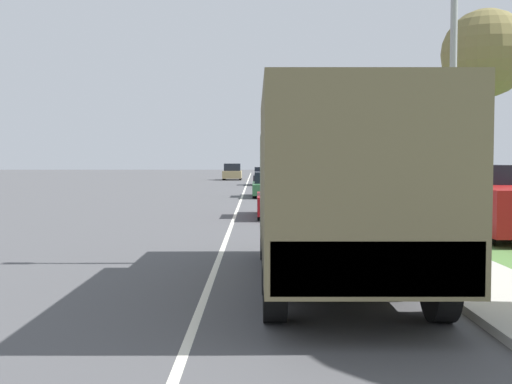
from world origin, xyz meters
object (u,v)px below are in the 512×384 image
object	(u,v)px
lamp_post	(441,36)
pickup_truck	(488,202)
military_truck	(333,183)
car_second_ahead	(267,185)
car_nearest_ahead	(281,198)
car_third_ahead	(261,177)
car_fourth_ahead	(230,173)

from	to	relation	value
lamp_post	pickup_truck	bearing A→B (deg)	59.56
military_truck	pickup_truck	bearing A→B (deg)	53.85
car_second_ahead	pickup_truck	distance (m)	19.23
car_nearest_ahead	lamp_post	bearing A→B (deg)	-75.09
car_nearest_ahead	pickup_truck	distance (m)	7.98
military_truck	car_third_ahead	bearing A→B (deg)	90.87
car_fourth_ahead	lamp_post	size ratio (longest dim) A/B	0.53
military_truck	car_fourth_ahead	bearing A→B (deg)	93.88
pickup_truck	lamp_post	size ratio (longest dim) A/B	0.73
military_truck	lamp_post	bearing A→B (deg)	45.06
car_fourth_ahead	pickup_truck	xyz separation A→B (m)	(8.90, -47.77, 0.19)
car_third_ahead	lamp_post	size ratio (longest dim) A/B	0.59
car_second_ahead	car_third_ahead	xyz separation A→B (m)	(-0.10, 16.34, 0.03)
military_truck	car_second_ahead	bearing A→B (deg)	91.21
military_truck	car_fourth_ahead	size ratio (longest dim) A/B	1.92
car_third_ahead	lamp_post	xyz separation A→B (m)	(3.10, -39.32, 3.92)
car_second_ahead	car_fourth_ahead	world-z (taller)	car_fourth_ahead
car_fourth_ahead	pickup_truck	size ratio (longest dim) A/B	0.73
car_second_ahead	lamp_post	size ratio (longest dim) A/B	0.64
car_second_ahead	lamp_post	distance (m)	23.50
car_third_ahead	car_fourth_ahead	size ratio (longest dim) A/B	1.10
military_truck	car_fourth_ahead	distance (m)	54.99
military_truck	car_nearest_ahead	bearing A→B (deg)	91.37
pickup_truck	car_third_ahead	bearing A→B (deg)	99.51
car_nearest_ahead	car_fourth_ahead	xyz separation A→B (m)	(-3.42, 41.98, 0.07)
pickup_truck	car_fourth_ahead	bearing A→B (deg)	100.55
car_nearest_ahead	lamp_post	xyz separation A→B (m)	(2.77, -10.41, 3.91)
car_third_ahead	pickup_truck	bearing A→B (deg)	-80.49
military_truck	car_third_ahead	distance (m)	41.80
military_truck	car_third_ahead	xyz separation A→B (m)	(-0.64, 41.78, -1.04)
military_truck	lamp_post	world-z (taller)	lamp_post
car_third_ahead	car_fourth_ahead	distance (m)	13.43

